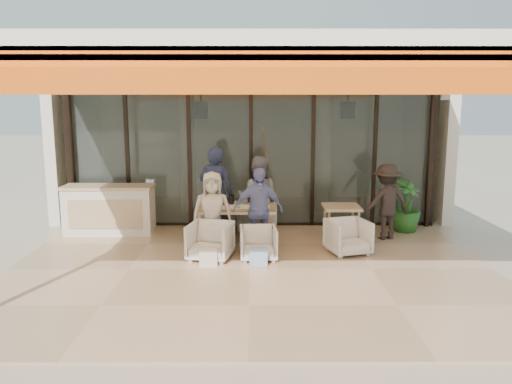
# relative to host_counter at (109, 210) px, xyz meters

# --- Properties ---
(ground) EXTENTS (70.00, 70.00, 0.00)m
(ground) POSITION_rel_host_counter_xyz_m (2.95, -2.30, -0.53)
(ground) COLOR #C6B293
(ground) RESTS_ON ground
(terrace_floor) EXTENTS (8.00, 6.00, 0.01)m
(terrace_floor) POSITION_rel_host_counter_xyz_m (2.95, -2.30, -0.53)
(terrace_floor) COLOR tan
(terrace_floor) RESTS_ON ground
(terrace_structure) EXTENTS (8.00, 6.00, 3.40)m
(terrace_structure) POSITION_rel_host_counter_xyz_m (2.95, -2.56, 2.72)
(terrace_structure) COLOR silver
(terrace_structure) RESTS_ON ground
(glass_storefront) EXTENTS (8.08, 0.10, 3.20)m
(glass_storefront) POSITION_rel_host_counter_xyz_m (2.95, 0.70, 1.07)
(glass_storefront) COLOR #9EADA3
(glass_storefront) RESTS_ON ground
(interior_block) EXTENTS (9.05, 3.62, 3.52)m
(interior_block) POSITION_rel_host_counter_xyz_m (2.96, 3.02, 1.70)
(interior_block) COLOR silver
(interior_block) RESTS_ON ground
(host_counter) EXTENTS (1.85, 0.65, 1.04)m
(host_counter) POSITION_rel_host_counter_xyz_m (0.00, 0.00, 0.00)
(host_counter) COLOR silver
(host_counter) RESTS_ON ground
(dining_table) EXTENTS (1.50, 0.90, 0.93)m
(dining_table) POSITION_rel_host_counter_xyz_m (2.66, -0.77, 0.15)
(dining_table) COLOR tan
(dining_table) RESTS_ON ground
(chair_far_left) EXTENTS (0.79, 0.76, 0.72)m
(chair_far_left) POSITION_rel_host_counter_xyz_m (2.25, 0.17, -0.17)
(chair_far_left) COLOR white
(chair_far_left) RESTS_ON ground
(chair_far_right) EXTENTS (0.84, 0.81, 0.73)m
(chair_far_right) POSITION_rel_host_counter_xyz_m (3.09, 0.17, -0.17)
(chair_far_right) COLOR white
(chair_far_right) RESTS_ON ground
(chair_near_left) EXTENTS (0.84, 0.81, 0.74)m
(chair_near_left) POSITION_rel_host_counter_xyz_m (2.25, -1.73, -0.16)
(chair_near_left) COLOR white
(chair_near_left) RESTS_ON ground
(chair_near_right) EXTENTS (0.66, 0.63, 0.65)m
(chair_near_right) POSITION_rel_host_counter_xyz_m (3.09, -1.73, -0.21)
(chair_near_right) COLOR white
(chair_near_right) RESTS_ON ground
(diner_navy) EXTENTS (0.76, 0.58, 1.88)m
(diner_navy) POSITION_rel_host_counter_xyz_m (2.25, -0.33, 0.41)
(diner_navy) COLOR #171C33
(diner_navy) RESTS_ON ground
(diner_grey) EXTENTS (0.89, 0.73, 1.68)m
(diner_grey) POSITION_rel_host_counter_xyz_m (3.09, -0.33, 0.31)
(diner_grey) COLOR slate
(diner_grey) RESTS_ON ground
(diner_cream) EXTENTS (0.76, 0.53, 1.50)m
(diner_cream) POSITION_rel_host_counter_xyz_m (2.25, -1.23, 0.22)
(diner_cream) COLOR beige
(diner_cream) RESTS_ON ground
(diner_periwinkle) EXTENTS (0.97, 0.52, 1.57)m
(diner_periwinkle) POSITION_rel_host_counter_xyz_m (3.09, -1.23, 0.25)
(diner_periwinkle) COLOR #6B7BB3
(diner_periwinkle) RESTS_ON ground
(tote_bag_cream) EXTENTS (0.30, 0.10, 0.34)m
(tote_bag_cream) POSITION_rel_host_counter_xyz_m (2.25, -2.13, -0.36)
(tote_bag_cream) COLOR silver
(tote_bag_cream) RESTS_ON ground
(tote_bag_blue) EXTENTS (0.30, 0.10, 0.34)m
(tote_bag_blue) POSITION_rel_host_counter_xyz_m (3.09, -2.13, -0.36)
(tote_bag_blue) COLOR #99BFD8
(tote_bag_blue) RESTS_ON ground
(side_table) EXTENTS (0.70, 0.70, 0.74)m
(side_table) POSITION_rel_host_counter_xyz_m (4.72, -0.66, 0.11)
(side_table) COLOR tan
(side_table) RESTS_ON ground
(side_chair) EXTENTS (0.84, 0.81, 0.71)m
(side_chair) POSITION_rel_host_counter_xyz_m (4.72, -1.41, -0.18)
(side_chair) COLOR white
(side_chair) RESTS_ON ground
(standing_woman) EXTENTS (1.12, 0.84, 1.54)m
(standing_woman) POSITION_rel_host_counter_xyz_m (5.65, -0.43, 0.24)
(standing_woman) COLOR black
(standing_woman) RESTS_ON ground
(potted_palm) EXTENTS (0.90, 0.90, 1.14)m
(potted_palm) POSITION_rel_host_counter_xyz_m (6.23, 0.17, 0.04)
(potted_palm) COLOR #1E5919
(potted_palm) RESTS_ON ground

